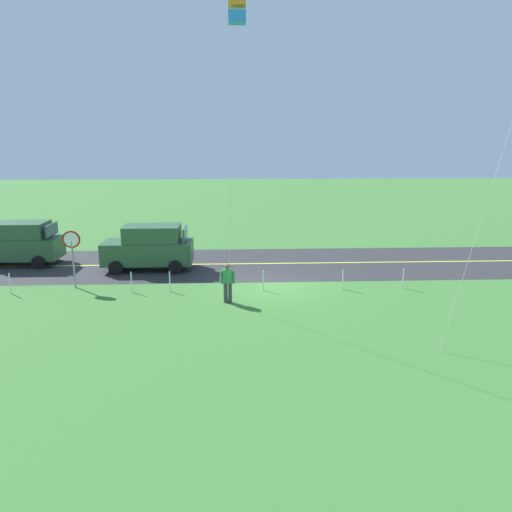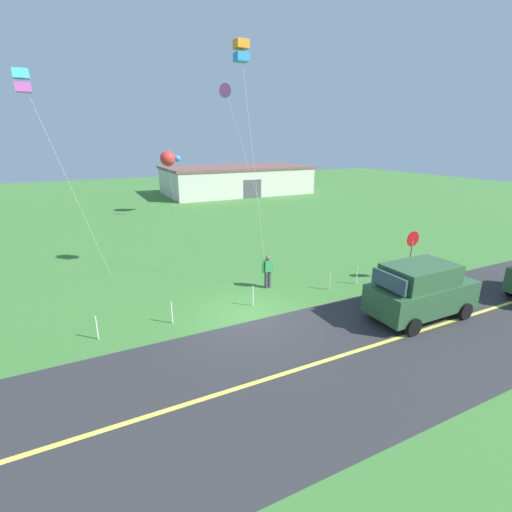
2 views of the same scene
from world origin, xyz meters
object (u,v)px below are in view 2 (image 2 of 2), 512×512
Objects in this scene: kite_green_far at (168,159)px; kite_blue_mid at (22,81)px; person_adult_near at (268,271)px; kite_red_low at (241,52)px; kite_yellow_high at (226,91)px; warehouse_distant at (236,180)px; car_suv_foreground at (421,290)px; stop_sign at (412,246)px.

kite_blue_mid is at bearing -120.04° from kite_green_far.
person_adult_near is 0.15× the size of kite_red_low.
warehouse_distant is (7.65, 16.12, -8.66)m from kite_yellow_high.
kite_red_low reaches higher than kite_green_far.
kite_red_low is 0.99× the size of kite_yellow_high.
car_suv_foreground is 1.72× the size of stop_sign.
kite_yellow_high is (4.40, 12.83, -0.00)m from kite_red_low.
kite_blue_mid is at bearing -141.09° from kite_yellow_high.
car_suv_foreground is 36.91m from warehouse_distant.
kite_yellow_high reaches higher than kite_blue_mid.
kite_yellow_high is at bearing 90.01° from car_suv_foreground.
warehouse_distant is at bearing 52.22° from kite_blue_mid.
kite_yellow_high is 0.60× the size of warehouse_distant.
kite_green_far is at bearing 105.35° from stop_sign.
kite_green_far reaches higher than warehouse_distant.
warehouse_distant is (12.05, 28.96, -8.66)m from kite_red_low.
kite_green_far is (-6.29, 22.90, 3.31)m from stop_sign.
kite_green_far is (0.48, 20.57, 4.25)m from person_adult_near.
person_adult_near is 0.15× the size of kite_yellow_high.
kite_blue_mid is (-12.96, 9.52, 7.86)m from car_suv_foreground.
kite_yellow_high is at bearing 38.91° from kite_blue_mid.
kite_blue_mid reaches higher than kite_green_far.
kite_blue_mid is (-8.55, 2.38, -1.40)m from kite_red_low.
warehouse_distant is at bearing 64.63° from kite_yellow_high.
kite_green_far is (9.48, 16.40, -3.90)m from kite_blue_mid.
kite_red_low is 19.53m from kite_green_far.
kite_yellow_high is 8.69m from kite_green_far.
kite_green_far reaches higher than person_adult_near.
car_suv_foreground is 2.75× the size of person_adult_near.
car_suv_foreground is 22.02m from kite_yellow_high.
kite_red_low is at bearing 121.66° from car_suv_foreground.
kite_yellow_high is at bearing 127.49° from person_adult_near.
person_adult_near is 32.88m from warehouse_distant.
stop_sign is 7.22m from person_adult_near.
warehouse_distant is at bearing 67.41° from kite_red_low.
car_suv_foreground is at bearing -132.94° from stop_sign.
kite_yellow_high reaches higher than kite_green_far.
kite_red_low is 0.59× the size of warehouse_distant.
kite_yellow_high is 1.89× the size of kite_green_far.
kite_green_far is at bearing 120.29° from kite_yellow_high.
person_adult_near is 0.28× the size of kite_green_far.
kite_yellow_high is (-0.00, 19.98, 9.26)m from car_suv_foreground.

